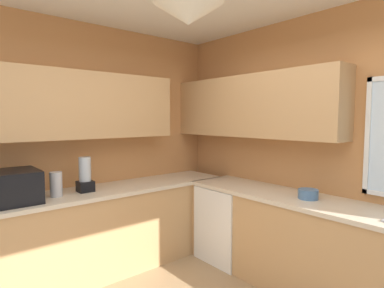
% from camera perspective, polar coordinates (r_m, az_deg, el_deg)
% --- Properties ---
extents(room_shell, '(4.02, 3.67, 2.78)m').
position_cam_1_polar(room_shell, '(2.93, -1.50, 9.10)').
color(room_shell, '#C6844C').
rests_on(room_shell, ground_plane).
extents(counter_run_left, '(0.65, 3.28, 0.91)m').
position_cam_1_polar(counter_run_left, '(3.58, -18.15, -15.25)').
color(counter_run_left, tan).
rests_on(counter_run_left, ground_plane).
extents(counter_run_back, '(3.11, 0.65, 0.91)m').
position_cam_1_polar(counter_run_back, '(3.22, 23.76, -17.76)').
color(counter_run_back, tan).
rests_on(counter_run_back, ground_plane).
extents(dishwasher, '(0.60, 0.60, 0.86)m').
position_cam_1_polar(dishwasher, '(3.84, 6.89, -14.04)').
color(dishwasher, white).
rests_on(dishwasher, ground_plane).
extents(microwave, '(0.48, 0.36, 0.29)m').
position_cam_1_polar(microwave, '(3.25, -29.44, -6.74)').
color(microwave, black).
rests_on(microwave, counter_run_left).
extents(kettle, '(0.11, 0.11, 0.24)m').
position_cam_1_polar(kettle, '(3.31, -23.58, -6.76)').
color(kettle, '#B7B7BC').
rests_on(kettle, counter_run_left).
extents(bowl, '(0.18, 0.18, 0.09)m').
position_cam_1_polar(bowl, '(3.16, 20.46, -8.57)').
color(bowl, '#4C7099').
rests_on(bowl, counter_run_back).
extents(blender_appliance, '(0.15, 0.15, 0.36)m').
position_cam_1_polar(blender_appliance, '(3.41, -18.95, -5.57)').
color(blender_appliance, black).
rests_on(blender_appliance, counter_run_left).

